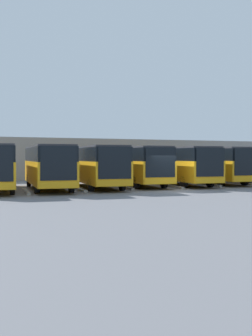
{
  "coord_description": "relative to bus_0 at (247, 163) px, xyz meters",
  "views": [
    {
      "loc": [
        14.87,
        25.72,
        2.4
      ],
      "look_at": [
        1.14,
        -5.38,
        1.5
      ],
      "focal_mm": 45.0,
      "sensor_mm": 36.0,
      "label": 1
    }
  ],
  "objects": [
    {
      "name": "bus_4",
      "position": [
        15.29,
        0.61,
        0.0
      ],
      "size": [
        3.74,
        11.03,
        3.2
      ],
      "rotation": [
        0.0,
        0.0,
        -0.11
      ],
      "color": "orange",
      "rests_on": "ground_plane"
    },
    {
      "name": "bus_5",
      "position": [
        19.11,
        0.88,
        0.0
      ],
      "size": [
        3.74,
        11.03,
        3.2
      ],
      "rotation": [
        0.0,
        0.0,
        -0.11
      ],
      "color": "orange",
      "rests_on": "ground_plane"
    },
    {
      "name": "bus_0",
      "position": [
        0.0,
        0.0,
        0.0
      ],
      "size": [
        3.74,
        11.03,
        3.2
      ],
      "rotation": [
        0.0,
        0.0,
        -0.11
      ],
      "color": "orange",
      "rests_on": "ground_plane"
    },
    {
      "name": "curb_divider_4",
      "position": [
        17.2,
        2.21,
        -1.72
      ],
      "size": [
        0.82,
        5.18,
        0.15
      ],
      "primitive_type": "cube",
      "rotation": [
        0.0,
        0.0,
        -0.11
      ],
      "color": "#9E9E99",
      "rests_on": "ground_plane"
    },
    {
      "name": "bus_3",
      "position": [
        11.47,
        -0.18,
        0.0
      ],
      "size": [
        3.74,
        11.03,
        3.2
      ],
      "rotation": [
        0.0,
        0.0,
        -0.11
      ],
      "color": "orange",
      "rests_on": "ground_plane"
    },
    {
      "name": "curb_divider_1",
      "position": [
        5.73,
        1.48,
        -1.72
      ],
      "size": [
        0.82,
        5.18,
        0.15
      ],
      "primitive_type": "cube",
      "rotation": [
        0.0,
        0.0,
        -0.11
      ],
      "color": "#9E9E99",
      "rests_on": "ground_plane"
    },
    {
      "name": "station_building",
      "position": [
        11.47,
        -16.03,
        0.43
      ],
      "size": [
        43.77,
        12.86,
        4.37
      ],
      "color": "gray",
      "rests_on": "ground_plane"
    },
    {
      "name": "curb_divider_2",
      "position": [
        9.55,
        2.0,
        -1.72
      ],
      "size": [
        0.82,
        5.18,
        0.15
      ],
      "primitive_type": "cube",
      "rotation": [
        0.0,
        0.0,
        -0.11
      ],
      "color": "#9E9E99",
      "rests_on": "ground_plane"
    },
    {
      "name": "curb_divider_5",
      "position": [
        21.02,
        2.48,
        -1.72
      ],
      "size": [
        0.82,
        5.18,
        0.15
      ],
      "primitive_type": "cube",
      "rotation": [
        0.0,
        0.0,
        -0.11
      ],
      "color": "#9E9E99",
      "rests_on": "ground_plane"
    },
    {
      "name": "ground_plane",
      "position": [
        11.47,
        5.72,
        -1.79
      ],
      "size": [
        600.0,
        600.0,
        0.0
      ],
      "primitive_type": "plane",
      "color": "slate"
    },
    {
      "name": "curb_divider_3",
      "position": [
        13.38,
        1.41,
        -1.72
      ],
      "size": [
        0.82,
        5.18,
        0.15
      ],
      "primitive_type": "cube",
      "rotation": [
        0.0,
        0.0,
        -0.11
      ],
      "color": "#9E9E99",
      "rests_on": "ground_plane"
    },
    {
      "name": "curb_divider_0",
      "position": [
        1.91,
        1.6,
        -1.72
      ],
      "size": [
        0.82,
        5.18,
        0.15
      ],
      "primitive_type": "cube",
      "rotation": [
        0.0,
        0.0,
        -0.11
      ],
      "color": "#9E9E99",
      "rests_on": "ground_plane"
    },
    {
      "name": "bus_1",
      "position": [
        3.82,
        -0.12,
        0.0
      ],
      "size": [
        3.74,
        11.03,
        3.2
      ],
      "rotation": [
        0.0,
        0.0,
        -0.11
      ],
      "color": "orange",
      "rests_on": "ground_plane"
    },
    {
      "name": "bus_2",
      "position": [
        7.65,
        0.4,
        0.0
      ],
      "size": [
        3.74,
        11.03,
        3.2
      ],
      "rotation": [
        0.0,
        0.0,
        -0.11
      ],
      "color": "orange",
      "rests_on": "ground_plane"
    }
  ]
}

